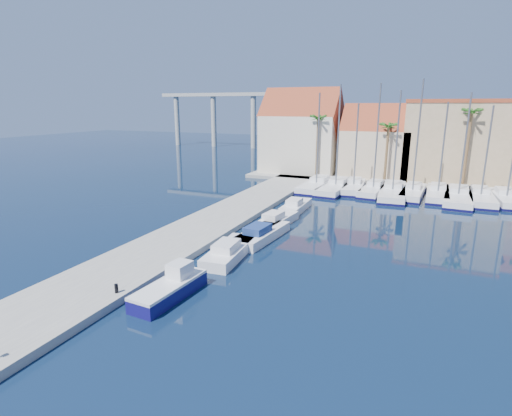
{
  "coord_description": "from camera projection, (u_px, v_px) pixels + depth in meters",
  "views": [
    {
      "loc": [
        9.38,
        -16.95,
        11.14
      ],
      "look_at": [
        -3.14,
        12.1,
        3.0
      ],
      "focal_mm": 28.0,
      "sensor_mm": 36.0,
      "label": 1
    }
  ],
  "objects": [
    {
      "name": "motorboat_west_2",
      "position": [
        276.0,
        220.0,
        38.07
      ],
      "size": [
        2.61,
        6.37,
        1.4
      ],
      "rotation": [
        0.0,
        0.0,
        -0.1
      ],
      "color": "white",
      "rests_on": "ground"
    },
    {
      "name": "sailboat_2",
      "position": [
        354.0,
        187.0,
        53.58
      ],
      "size": [
        3.18,
        9.48,
        11.4
      ],
      "rotation": [
        0.0,
        0.0,
        0.08
      ],
      "color": "white",
      "rests_on": "ground"
    },
    {
      "name": "building_2",
      "position": [
        457.0,
        140.0,
        57.59
      ],
      "size": [
        14.2,
        10.2,
        11.5
      ],
      "color": "tan",
      "rests_on": "shore_north"
    },
    {
      "name": "sailboat_9",
      "position": [
        505.0,
        198.0,
        46.89
      ],
      "size": [
        3.01,
        9.42,
        11.09
      ],
      "rotation": [
        0.0,
        0.0,
        0.06
      ],
      "color": "white",
      "rests_on": "ground"
    },
    {
      "name": "motorboat_west_1",
      "position": [
        261.0,
        234.0,
        34.11
      ],
      "size": [
        2.87,
        7.18,
        1.4
      ],
      "rotation": [
        0.0,
        0.0,
        -0.09
      ],
      "color": "white",
      "rests_on": "ground"
    },
    {
      "name": "shore_north",
      "position": [
        430.0,
        180.0,
        60.24
      ],
      "size": [
        54.0,
        16.0,
        0.5
      ],
      "primitive_type": "cube",
      "color": "gray",
      "rests_on": "ground"
    },
    {
      "name": "sailboat_7",
      "position": [
        458.0,
        196.0,
        47.87
      ],
      "size": [
        3.73,
        11.67,
        12.57
      ],
      "rotation": [
        0.0,
        0.0,
        -0.06
      ],
      "color": "white",
      "rests_on": "ground"
    },
    {
      "name": "sailboat_5",
      "position": [
        413.0,
        192.0,
        50.1
      ],
      "size": [
        3.05,
        9.44,
        14.18
      ],
      "rotation": [
        0.0,
        0.0,
        -0.06
      ],
      "color": "white",
      "rests_on": "ground"
    },
    {
      "name": "sailboat_6",
      "position": [
        438.0,
        193.0,
        49.51
      ],
      "size": [
        2.73,
        9.75,
        11.55
      ],
      "rotation": [
        0.0,
        0.0,
        -0.02
      ],
      "color": "white",
      "rests_on": "ground"
    },
    {
      "name": "sailboat_1",
      "position": [
        337.0,
        187.0,
        53.51
      ],
      "size": [
        3.69,
        11.21,
        13.72
      ],
      "rotation": [
        0.0,
        0.0,
        -0.07
      ],
      "color": "white",
      "rests_on": "ground"
    },
    {
      "name": "quay_west",
      "position": [
        204.0,
        227.0,
        36.84
      ],
      "size": [
        6.0,
        77.0,
        0.5
      ],
      "primitive_type": "cube",
      "color": "gray",
      "rests_on": "ground"
    },
    {
      "name": "sailboat_3",
      "position": [
        374.0,
        189.0,
        51.89
      ],
      "size": [
        3.2,
        9.29,
        13.79
      ],
      "rotation": [
        0.0,
        0.0,
        -0.09
      ],
      "color": "white",
      "rests_on": "ground"
    },
    {
      "name": "motorboat_west_0",
      "position": [
        229.0,
        251.0,
        30.07
      ],
      "size": [
        2.67,
        6.77,
        1.4
      ],
      "rotation": [
        0.0,
        0.0,
        0.09
      ],
      "color": "white",
      "rests_on": "ground"
    },
    {
      "name": "viaduct",
      "position": [
        236.0,
        109.0,
        106.79
      ],
      "size": [
        48.0,
        2.2,
        14.45
      ],
      "color": "#9E9E99",
      "rests_on": "ground"
    },
    {
      "name": "motorboat_west_3",
      "position": [
        296.0,
        206.0,
        43.54
      ],
      "size": [
        1.98,
        6.1,
        1.4
      ],
      "rotation": [
        0.0,
        0.0,
        0.0
      ],
      "color": "white",
      "rests_on": "ground"
    },
    {
      "name": "sailboat_4",
      "position": [
        393.0,
        191.0,
        50.59
      ],
      "size": [
        3.72,
        11.83,
        12.88
      ],
      "rotation": [
        0.0,
        0.0,
        0.05
      ],
      "color": "white",
      "rests_on": "ground"
    },
    {
      "name": "sailboat_0",
      "position": [
        318.0,
        185.0,
        54.86
      ],
      "size": [
        3.37,
        10.96,
        12.74
      ],
      "rotation": [
        0.0,
        0.0,
        -0.05
      ],
      "color": "white",
      "rests_on": "ground"
    },
    {
      "name": "palm_2",
      "position": [
        472.0,
        115.0,
        50.94
      ],
      "size": [
        2.6,
        2.6,
        11.15
      ],
      "color": "brown",
      "rests_on": "shore_north"
    },
    {
      "name": "bollard",
      "position": [
        116.0,
        288.0,
        23.31
      ],
      "size": [
        0.22,
        0.22,
        0.54
      ],
      "primitive_type": "cylinder",
      "color": "black",
      "rests_on": "quay_west"
    },
    {
      "name": "palm_0",
      "position": [
        318.0,
        120.0,
        58.83
      ],
      "size": [
        2.6,
        2.6,
        10.15
      ],
      "color": "brown",
      "rests_on": "shore_north"
    },
    {
      "name": "building_0",
      "position": [
        302.0,
        135.0,
        65.45
      ],
      "size": [
        12.3,
        9.0,
        13.5
      ],
      "color": "beige",
      "rests_on": "shore_north"
    },
    {
      "name": "sailboat_8",
      "position": [
        480.0,
        197.0,
        47.63
      ],
      "size": [
        2.77,
        10.21,
        11.16
      ],
      "rotation": [
        0.0,
        0.0,
        0.01
      ],
      "color": "white",
      "rests_on": "ground"
    },
    {
      "name": "ground",
      "position": [
        221.0,
        319.0,
        21.44
      ],
      "size": [
        260.0,
        260.0,
        0.0
      ],
      "primitive_type": "plane",
      "color": "black",
      "rests_on": "ground"
    },
    {
      "name": "fishing_boat",
      "position": [
        171.0,
        287.0,
        23.82
      ],
      "size": [
        2.14,
        5.42,
        1.86
      ],
      "rotation": [
        0.0,
        0.0,
        -0.07
      ],
      "color": "#130F58",
      "rests_on": "ground"
    },
    {
      "name": "building_1",
      "position": [
        377.0,
        145.0,
        61.16
      ],
      "size": [
        10.3,
        8.0,
        11.0
      ],
      "color": "#CDB390",
      "rests_on": "shore_north"
    },
    {
      "name": "palm_1",
      "position": [
        389.0,
        128.0,
        55.24
      ],
      "size": [
        2.6,
        2.6,
        9.15
      ],
      "color": "brown",
      "rests_on": "shore_north"
    }
  ]
}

